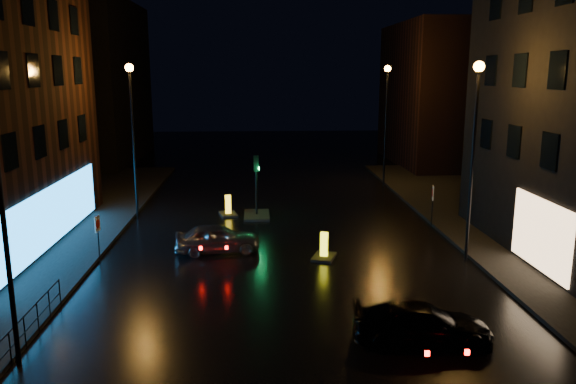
{
  "coord_description": "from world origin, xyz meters",
  "views": [
    {
      "loc": [
        -1.15,
        -16.58,
        7.96
      ],
      "look_at": [
        0.19,
        7.35,
        2.8
      ],
      "focal_mm": 35.0,
      "sensor_mm": 36.0,
      "label": 1
    }
  ],
  "objects_px": {
    "dark_sedan": "(422,324)",
    "bollard_near": "(324,253)",
    "traffic_signal": "(257,207)",
    "bollard_far": "(228,211)",
    "road_sign_right": "(433,196)",
    "silver_hatchback": "(217,238)",
    "road_sign_left": "(98,228)"
  },
  "relations": [
    {
      "from": "dark_sedan",
      "to": "bollard_far",
      "type": "distance_m",
      "value": 16.95
    },
    {
      "from": "silver_hatchback",
      "to": "bollard_near",
      "type": "xyz_separation_m",
      "value": [
        4.67,
        -1.13,
        -0.39
      ]
    },
    {
      "from": "traffic_signal",
      "to": "dark_sedan",
      "type": "xyz_separation_m",
      "value": [
        4.9,
        -15.36,
        0.1
      ]
    },
    {
      "from": "traffic_signal",
      "to": "bollard_near",
      "type": "xyz_separation_m",
      "value": [
        2.91,
        -7.44,
        -0.25
      ]
    },
    {
      "from": "dark_sedan",
      "to": "road_sign_left",
      "type": "xyz_separation_m",
      "value": [
        -11.59,
        7.97,
        0.91
      ]
    },
    {
      "from": "traffic_signal",
      "to": "road_sign_left",
      "type": "distance_m",
      "value": 10.02
    },
    {
      "from": "traffic_signal",
      "to": "dark_sedan",
      "type": "bearing_deg",
      "value": -72.32
    },
    {
      "from": "silver_hatchback",
      "to": "dark_sedan",
      "type": "relative_size",
      "value": 0.91
    },
    {
      "from": "bollard_near",
      "to": "traffic_signal",
      "type": "bearing_deg",
      "value": 130.83
    },
    {
      "from": "bollard_far",
      "to": "traffic_signal",
      "type": "bearing_deg",
      "value": -23.26
    },
    {
      "from": "bollard_near",
      "to": "bollard_far",
      "type": "bearing_deg",
      "value": 139.78
    },
    {
      "from": "silver_hatchback",
      "to": "dark_sedan",
      "type": "bearing_deg",
      "value": -149.97
    },
    {
      "from": "traffic_signal",
      "to": "silver_hatchback",
      "type": "bearing_deg",
      "value": -105.61
    },
    {
      "from": "dark_sedan",
      "to": "road_sign_right",
      "type": "height_order",
      "value": "road_sign_right"
    },
    {
      "from": "silver_hatchback",
      "to": "road_sign_left",
      "type": "height_order",
      "value": "road_sign_left"
    },
    {
      "from": "road_sign_left",
      "to": "road_sign_right",
      "type": "relative_size",
      "value": 0.92
    },
    {
      "from": "road_sign_left",
      "to": "silver_hatchback",
      "type": "bearing_deg",
      "value": 18.23
    },
    {
      "from": "bollard_far",
      "to": "road_sign_right",
      "type": "xyz_separation_m",
      "value": [
        10.7,
        -3.08,
        1.39
      ]
    },
    {
      "from": "bollard_near",
      "to": "dark_sedan",
      "type": "bearing_deg",
      "value": -56.47
    },
    {
      "from": "dark_sedan",
      "to": "road_sign_right",
      "type": "bearing_deg",
      "value": -12.92
    },
    {
      "from": "bollard_far",
      "to": "road_sign_left",
      "type": "distance_m",
      "value": 9.3
    },
    {
      "from": "traffic_signal",
      "to": "dark_sedan",
      "type": "distance_m",
      "value": 16.12
    },
    {
      "from": "bollard_near",
      "to": "bollard_far",
      "type": "height_order",
      "value": "bollard_near"
    },
    {
      "from": "dark_sedan",
      "to": "bollard_near",
      "type": "distance_m",
      "value": 8.17
    },
    {
      "from": "road_sign_right",
      "to": "bollard_near",
      "type": "bearing_deg",
      "value": 50.74
    },
    {
      "from": "dark_sedan",
      "to": "bollard_near",
      "type": "xyz_separation_m",
      "value": [
        -1.99,
        7.92,
        -0.35
      ]
    },
    {
      "from": "traffic_signal",
      "to": "silver_hatchback",
      "type": "distance_m",
      "value": 6.55
    },
    {
      "from": "traffic_signal",
      "to": "bollard_near",
      "type": "relative_size",
      "value": 2.22
    },
    {
      "from": "bollard_near",
      "to": "road_sign_left",
      "type": "distance_m",
      "value": 9.69
    },
    {
      "from": "traffic_signal",
      "to": "silver_hatchback",
      "type": "relative_size",
      "value": 0.91
    },
    {
      "from": "bollard_far",
      "to": "road_sign_right",
      "type": "bearing_deg",
      "value": -29.09
    },
    {
      "from": "road_sign_left",
      "to": "bollard_far",
      "type": "bearing_deg",
      "value": 62.36
    }
  ]
}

